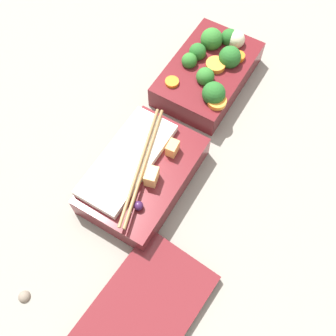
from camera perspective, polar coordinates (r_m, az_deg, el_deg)
name	(u,v)px	position (r m, az deg, el deg)	size (l,w,h in m)	color
ground_plane	(175,120)	(0.68, 0.97, 6.92)	(3.00, 3.00, 0.00)	gray
bento_tray_vegetable	(210,71)	(0.72, 6.07, 13.88)	(0.20, 0.13, 0.07)	maroon
bento_tray_rice	(142,174)	(0.60, -3.83, -0.81)	(0.20, 0.13, 0.07)	maroon
bento_lid	(144,311)	(0.56, -3.58, -20.05)	(0.19, 0.12, 0.01)	maroon
pebble_1	(24,296)	(0.60, -20.21, -17.08)	(0.02, 0.02, 0.02)	#7A6B5B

